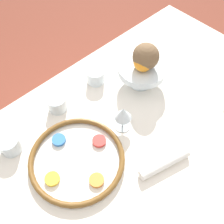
% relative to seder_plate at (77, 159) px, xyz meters
% --- Properties ---
extents(ground_plane, '(8.00, 8.00, 0.00)m').
position_rel_seder_plate_xyz_m(ground_plane, '(0.23, -0.05, -0.79)').
color(ground_plane, brown).
extents(dining_table, '(1.52, 0.89, 0.77)m').
position_rel_seder_plate_xyz_m(dining_table, '(0.23, -0.05, -0.40)').
color(dining_table, silver).
rests_on(dining_table, ground_plane).
extents(seder_plate, '(0.34, 0.34, 0.03)m').
position_rel_seder_plate_xyz_m(seder_plate, '(0.00, 0.00, 0.00)').
color(seder_plate, silver).
rests_on(seder_plate, dining_table).
extents(wine_glass, '(0.06, 0.06, 0.12)m').
position_rel_seder_plate_xyz_m(wine_glass, '(0.22, -0.01, 0.07)').
color(wine_glass, silver).
rests_on(wine_glass, dining_table).
extents(fruit_stand, '(0.20, 0.20, 0.10)m').
position_rel_seder_plate_xyz_m(fruit_stand, '(0.44, 0.10, 0.06)').
color(fruit_stand, silver).
rests_on(fruit_stand, dining_table).
extents(orange_fruit, '(0.08, 0.08, 0.08)m').
position_rel_seder_plate_xyz_m(orange_fruit, '(0.43, 0.09, 0.12)').
color(orange_fruit, orange).
rests_on(orange_fruit, fruit_stand).
extents(coconut, '(0.11, 0.11, 0.11)m').
position_rel_seder_plate_xyz_m(coconut, '(0.45, 0.10, 0.14)').
color(coconut, brown).
rests_on(coconut, fruit_stand).
extents(napkin_roll, '(0.20, 0.09, 0.04)m').
position_rel_seder_plate_xyz_m(napkin_roll, '(0.21, -0.22, 0.00)').
color(napkin_roll, white).
rests_on(napkin_roll, dining_table).
extents(cup_near, '(0.08, 0.08, 0.06)m').
position_rel_seder_plate_xyz_m(cup_near, '(-0.14, 0.20, 0.02)').
color(cup_near, silver).
rests_on(cup_near, dining_table).
extents(cup_mid, '(0.08, 0.08, 0.06)m').
position_rel_seder_plate_xyz_m(cup_mid, '(0.09, 0.24, 0.02)').
color(cup_mid, silver).
rests_on(cup_mid, dining_table).
extents(cup_far, '(0.08, 0.08, 0.06)m').
position_rel_seder_plate_xyz_m(cup_far, '(0.30, 0.24, 0.02)').
color(cup_far, silver).
rests_on(cup_far, dining_table).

